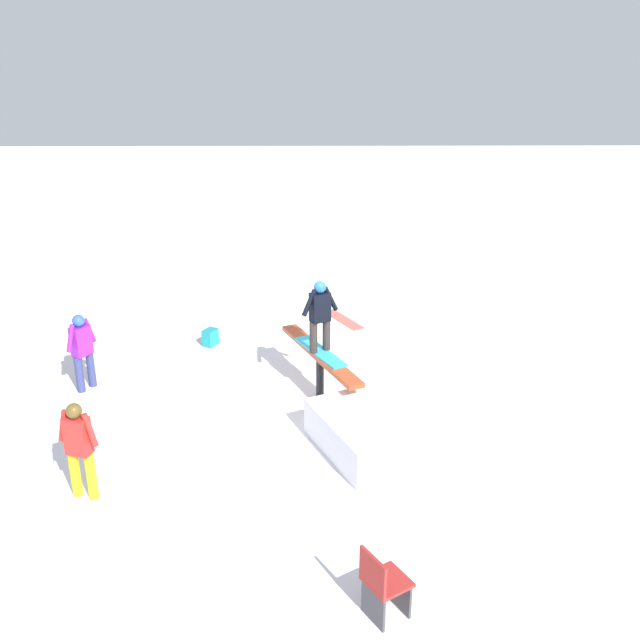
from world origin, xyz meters
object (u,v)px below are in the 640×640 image
Objects in this scene: rail_feature at (320,359)px; bystander_purple at (82,348)px; backpack_on_snow at (210,337)px; bystander_red at (79,446)px; main_rider_on_rail at (320,319)px; loose_snowboard_coral at (343,320)px; loose_snowboard_white at (294,292)px; folding_chair at (383,586)px.

bystander_purple is (0.33, 4.20, 0.07)m from rail_feature.
bystander_red is at bearing 17.63° from backpack_on_snow.
rail_feature is 4.37m from bystander_red.
backpack_on_snow is (2.25, 2.23, -1.31)m from main_rider_on_rail.
loose_snowboard_white is at bearing 1.93° from loose_snowboard_coral.
main_rider_on_rail reaches higher than bystander_purple.
rail_feature is 1.81× the size of bystander_purple.
loose_snowboard_white is at bearing -18.72° from rail_feature.
bystander_red is at bearing 26.51° from loose_snowboard_white.
folding_chair is at bearing 162.16° from rail_feature.
folding_chair is (-8.70, -0.07, 0.40)m from loose_snowboard_coral.
folding_chair is 7.91m from backpack_on_snow.
main_rider_on_rail is 0.92× the size of loose_snowboard_white.
rail_feature reaches higher than loose_snowboard_white.
rail_feature is 0.75m from main_rider_on_rail.
loose_snowboard_coral is 3.09m from backpack_on_snow.
main_rider_on_rail is 3.90m from loose_snowboard_coral.
bystander_red is 1.11× the size of loose_snowboard_coral.
bystander_red is at bearing 106.67° from rail_feature.
rail_feature is 1.98× the size of loose_snowboard_coral.
backpack_on_snow is at bearing 17.17° from loose_snowboard_white.
bystander_red is (-3.23, -0.93, 0.01)m from bystander_purple.
main_rider_on_rail reaches higher than bystander_red.
loose_snowboard_coral is at bearing -37.26° from main_rider_on_rail.
folding_chair is (-5.13, -0.63, -1.06)m from main_rider_on_rail.
loose_snowboard_white is at bearing -178.09° from backpack_on_snow.
main_rider_on_rail is 0.97× the size of bystander_purple.
rail_feature is at bearing -62.30° from bystander_purple.
bystander_red is 5.29m from backpack_on_snow.
bystander_red reaches higher than rail_feature.
rail_feature is at bearing -25.06° from folding_chair.
main_rider_on_rail is at bearing 141.46° from loose_snowboard_coral.
bystander_red is 4.25× the size of backpack_on_snow.
bystander_red is (-2.90, 3.27, 0.09)m from rail_feature.
main_rider_on_rail reaches higher than rail_feature.
loose_snowboard_white is 10.64m from folding_chair.
loose_snowboard_white is (5.44, 0.58, -1.46)m from main_rider_on_rail.
loose_snowboard_coral is at bearing 76.71° from bystander_red.
bystander_red reaches higher than loose_snowboard_white.
rail_feature is 5.52m from loose_snowboard_white.
main_rider_on_rail is at bearing 73.88° from backpack_on_snow.
main_rider_on_rail is 4.27m from bystander_purple.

